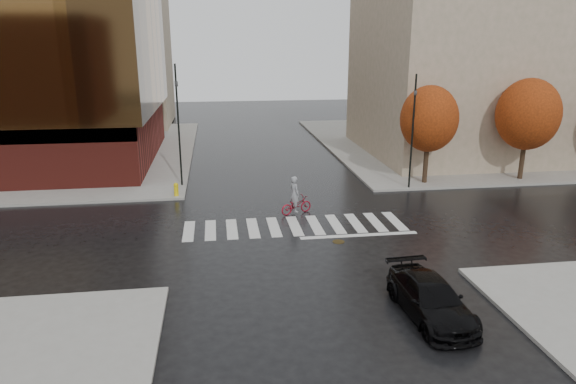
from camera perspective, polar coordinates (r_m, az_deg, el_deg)
name	(u,v)px	position (r m, az deg, el deg)	size (l,w,h in m)	color
ground	(296,229)	(26.64, 0.91, -4.16)	(120.00, 120.00, 0.00)	black
sidewalk_nw	(15,155)	(49.61, -28.10, 3.68)	(30.00, 30.00, 0.15)	gray
sidewalk_ne	(478,142)	(52.82, 20.32, 5.26)	(30.00, 30.00, 0.15)	gray
crosswalk	(295,226)	(27.11, 0.74, -3.78)	(12.00, 3.00, 0.01)	silver
building_ne_tan	(467,44)	(46.60, 19.32, 15.27)	(16.00, 16.00, 18.00)	gray
building_nw_far	(102,34)	(62.82, -19.98, 16.19)	(14.00, 12.00, 20.00)	gray
tree_ne_a	(429,119)	(35.27, 15.41, 7.83)	(3.80, 3.80, 6.50)	black
tree_ne_b	(528,114)	(38.55, 25.12, 7.81)	(4.20, 4.20, 6.89)	black
sedan	(431,299)	(19.06, 15.56, -11.35)	(1.89, 4.66, 1.35)	black
cyclist	(296,201)	(28.79, 0.85, -1.01)	(2.03, 1.37, 2.18)	maroon
traffic_light_nw	(178,117)	(34.04, -12.13, 8.19)	(0.24, 0.22, 7.87)	black
traffic_light_ne	(413,124)	(33.71, 13.72, 7.30)	(0.21, 0.23, 7.28)	black
fire_hydrant	(176,189)	(32.45, -12.33, 0.37)	(0.30, 0.30, 0.83)	yellow
manhole	(338,242)	(25.15, 5.63, -5.52)	(0.59, 0.59, 0.01)	#403317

